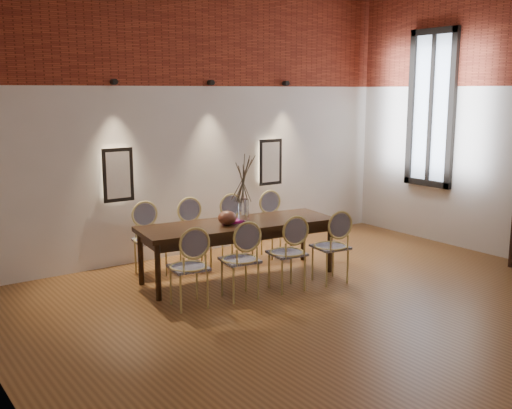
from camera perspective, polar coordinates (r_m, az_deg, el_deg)
floor at (r=6.64m, az=10.13°, el=-10.99°), size 7.00×7.00×0.02m
wall_back at (r=9.02m, az=-5.80°, el=7.98°), size 7.00×0.10×4.00m
brick_band_back at (r=8.99m, az=-5.73°, el=15.95°), size 7.00×0.02×1.50m
niche_left at (r=8.43m, az=-13.09°, el=2.78°), size 0.36×0.06×0.66m
niche_right at (r=9.70m, az=1.29°, el=4.07°), size 0.36×0.06×0.66m
spot_fixture_left at (r=8.33m, az=-13.38°, el=11.30°), size 0.08×0.10×0.08m
spot_fixture_mid at (r=9.00m, az=-4.32°, el=11.50°), size 0.08×0.10×0.08m
spot_fixture_right at (r=9.79m, az=2.86°, el=11.45°), size 0.08×0.10×0.08m
window_glass at (r=10.10m, az=16.40°, el=8.75°), size 0.02×0.78×2.38m
window_frame at (r=10.08m, az=16.32°, el=8.75°), size 0.08×0.90×2.50m
window_mullion at (r=10.08m, az=16.32°, el=8.75°), size 0.06×0.06×2.40m
dining_table at (r=7.87m, az=-1.69°, el=-4.39°), size 2.68×1.16×0.75m
chair_near_a at (r=6.85m, az=-6.44°, el=-5.94°), size 0.49×0.49×0.94m
chair_near_b at (r=7.10m, az=-1.55°, el=-5.27°), size 0.49×0.49×0.94m
chair_near_c at (r=7.40m, az=2.96°, el=-4.61°), size 0.49×0.49×0.94m
chair_near_d at (r=7.74m, az=7.10°, el=-3.99°), size 0.49×0.49×0.94m
chair_far_a at (r=8.12m, az=-10.06°, el=-3.38°), size 0.49×0.49×0.94m
chair_far_b at (r=8.33m, az=-5.81°, el=-2.90°), size 0.49×0.49×0.94m
chair_far_c at (r=8.59m, az=-1.80°, el=-2.43°), size 0.49×0.49×0.94m
chair_far_d at (r=8.89m, az=1.96°, el=-1.99°), size 0.49×0.49×0.94m
vase at (r=7.78m, az=-1.21°, el=-0.59°), size 0.14×0.14×0.30m
dried_branches at (r=7.71m, az=-1.22°, el=2.70°), size 0.50×0.50×0.70m
bowl at (r=7.64m, az=-2.76°, el=-1.27°), size 0.24×0.24×0.18m
book at (r=7.78m, az=-2.17°, el=-1.61°), size 0.28×0.21×0.03m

